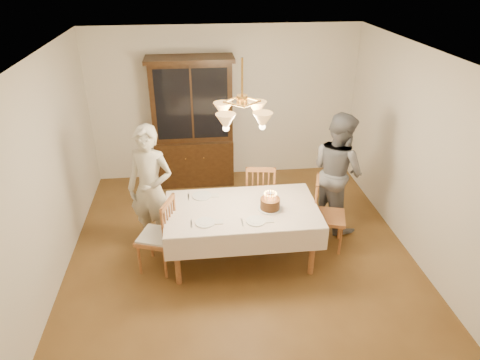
{
  "coord_description": "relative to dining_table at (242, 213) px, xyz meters",
  "views": [
    {
      "loc": [
        -0.54,
        -4.51,
        3.55
      ],
      "look_at": [
        0.0,
        0.2,
        1.05
      ],
      "focal_mm": 32.0,
      "sensor_mm": 36.0,
      "label": 1
    }
  ],
  "objects": [
    {
      "name": "ground",
      "position": [
        0.0,
        0.0,
        -0.68
      ],
      "size": [
        5.0,
        5.0,
        0.0
      ],
      "primitive_type": "plane",
      "color": "brown",
      "rests_on": "ground"
    },
    {
      "name": "room_shell",
      "position": [
        0.0,
        0.0,
        0.9
      ],
      "size": [
        5.0,
        5.0,
        5.0
      ],
      "color": "white",
      "rests_on": "ground"
    },
    {
      "name": "dining_table",
      "position": [
        0.0,
        0.0,
        0.0
      ],
      "size": [
        1.9,
        1.1,
        0.76
      ],
      "color": "brown",
      "rests_on": "ground"
    },
    {
      "name": "china_hutch",
      "position": [
        -0.55,
        2.25,
        0.36
      ],
      "size": [
        1.38,
        0.54,
        2.16
      ],
      "color": "black",
      "rests_on": "ground"
    },
    {
      "name": "chair_far_side",
      "position": [
        0.36,
        0.79,
        -0.24
      ],
      "size": [
        0.5,
        0.48,
        1.0
      ],
      "color": "brown",
      "rests_on": "ground"
    },
    {
      "name": "chair_left_end",
      "position": [
        -1.07,
        -0.07,
        -0.23
      ],
      "size": [
        0.54,
        0.56,
        1.0
      ],
      "color": "brown",
      "rests_on": "ground"
    },
    {
      "name": "chair_right_end",
      "position": [
        1.18,
        0.14,
        -0.24
      ],
      "size": [
        0.53,
        0.54,
        1.0
      ],
      "color": "brown",
      "rests_on": "ground"
    },
    {
      "name": "elderly_woman",
      "position": [
        -1.14,
        0.43,
        0.18
      ],
      "size": [
        0.74,
        0.62,
        1.73
      ],
      "primitive_type": "imported",
      "rotation": [
        0.0,
        0.0,
        -0.38
      ],
      "color": "beige",
      "rests_on": "ground"
    },
    {
      "name": "adult_in_grey",
      "position": [
        1.43,
        0.68,
        0.17
      ],
      "size": [
        0.93,
        1.02,
        1.71
      ],
      "primitive_type": "imported",
      "rotation": [
        0.0,
        0.0,
        1.98
      ],
      "color": "slate",
      "rests_on": "ground"
    },
    {
      "name": "birthday_cake",
      "position": [
        0.34,
        -0.06,
        0.15
      ],
      "size": [
        0.3,
        0.3,
        0.23
      ],
      "color": "white",
      "rests_on": "dining_table"
    },
    {
      "name": "place_setting_near_left",
      "position": [
        -0.45,
        -0.28,
        0.08
      ],
      "size": [
        0.38,
        0.23,
        0.02
      ],
      "color": "white",
      "rests_on": "dining_table"
    },
    {
      "name": "place_setting_near_right",
      "position": [
        0.14,
        -0.32,
        0.08
      ],
      "size": [
        0.38,
        0.23,
        0.02
      ],
      "color": "white",
      "rests_on": "dining_table"
    },
    {
      "name": "place_setting_far_left",
      "position": [
        -0.47,
        0.35,
        0.08
      ],
      "size": [
        0.4,
        0.25,
        0.02
      ],
      "color": "white",
      "rests_on": "dining_table"
    },
    {
      "name": "chandelier",
      "position": [
        -0.0,
        -0.0,
        1.29
      ],
      "size": [
        0.62,
        0.62,
        0.73
      ],
      "color": "#BF8C3F",
      "rests_on": "ground"
    }
  ]
}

